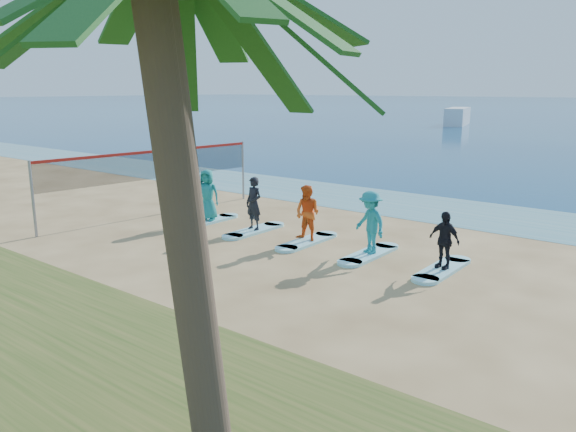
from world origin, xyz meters
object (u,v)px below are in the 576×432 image
Objects in this scene: surfboard_1 at (254,231)px; student_3 at (370,222)px; surfboard_4 at (442,269)px; student_4 at (444,240)px; volleyball_net at (153,165)px; surfboard_2 at (307,241)px; student_2 at (307,213)px; surfboard_3 at (369,254)px; surfboard_0 at (208,221)px; student_1 at (254,203)px; student_0 at (207,195)px; boat_offshore_a at (457,125)px.

student_3 reaches higher than surfboard_1.
student_4 is at bearing 0.00° from surfboard_4.
volleyball_net reaches higher than surfboard_2.
surfboard_1 is 1.27× the size of student_2.
surfboard_3 is (9.15, 0.42, -1.86)m from volleyball_net.
volleyball_net reaches higher than student_2.
student_4 reaches higher than surfboard_2.
surfboard_0 is 1.00× the size of surfboard_2.
surfboard_1 is at bearing -168.58° from student_4.
student_1 reaches higher than student_2.
volleyball_net is 9.20m from student_3.
student_2 is at bearing -157.08° from student_3.
surfboard_0 is (2.46, 0.42, -1.86)m from volleyball_net.
volleyball_net is 7.00m from student_2.
student_0 is 4.45m from student_2.
boat_offshore_a is 3.82× the size of surfboard_0.
student_3 is (2.23, 0.00, 0.95)m from surfboard_2.
volleyball_net is at bearing -166.49° from student_4.
student_4 is at bearing 2.09° from volleyball_net.
student_1 reaches higher than student_4.
volleyball_net reaches higher than boat_offshore_a.
boat_offshore_a is 60.18m from surfboard_0.
student_4 is (4.45, 0.00, 0.81)m from surfboard_2.
surfboard_1 is (2.23, 0.00, -0.96)m from student_0.
surfboard_3 is 2.23m from surfboard_4.
student_2 is 0.96× the size of student_3.
surfboard_4 is at bearing 0.00° from surfboard_1.
student_3 reaches higher than student_2.
volleyball_net is 4.11× the size of surfboard_0.
surfboard_3 is (21.01, -58.45, 0.04)m from boat_offshore_a.
surfboard_3 is at bearing 0.00° from student_3.
surfboard_2 is 4.45m from surfboard_4.
student_2 is 2.41m from surfboard_3.
surfboard_0 is 4.45m from surfboard_2.
student_2 is 0.79× the size of surfboard_3.
surfboard_2 is at bearing -24.08° from student_0.
surfboard_1 is 6.73m from student_4.
student_3 is at bearing -24.08° from student_0.
student_1 is at bearing -89.02° from boat_offshore_a.
volleyball_net is 1.08× the size of boat_offshore_a.
volleyball_net is 5.22× the size of student_2.
student_4 is (23.24, -58.45, 0.85)m from boat_offshore_a.
volleyball_net reaches higher than student_3.
surfboard_4 is (2.23, 0.00, 0.00)m from surfboard_3.
surfboard_2 is at bearing -168.58° from student_4.
student_0 is 1.03× the size of student_1.
boat_offshore_a is 60.76m from student_1.
student_0 reaches higher than student_1.
boat_offshore_a reaches higher than surfboard_4.
surfboard_0 is at bearing 9.56° from volleyball_net.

